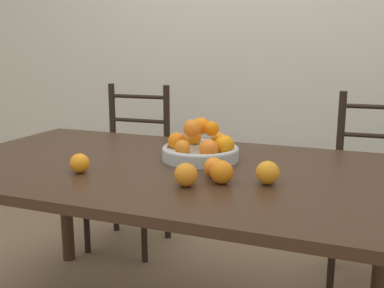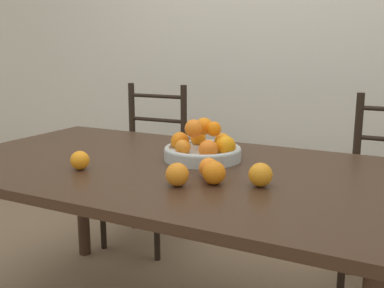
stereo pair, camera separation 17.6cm
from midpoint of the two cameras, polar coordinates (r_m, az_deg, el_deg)
wall_back at (r=3.17m, az=6.81°, el=13.49°), size 8.00×0.06×2.60m
dining_table at (r=1.81m, az=-6.24°, el=-5.22°), size 1.84×1.06×0.76m
fruit_bowl at (r=1.85m, az=-1.59°, el=-0.53°), size 0.32×0.32×0.17m
orange_loose_0 at (r=1.60m, az=-0.36°, el=-3.01°), size 0.07×0.07×0.07m
orange_loose_1 at (r=1.52m, az=0.49°, el=-3.63°), size 0.08×0.08×0.08m
orange_loose_2 at (r=1.50m, az=-4.17°, el=-3.96°), size 0.08×0.08×0.08m
orange_loose_3 at (r=1.73m, az=-16.94°, el=-2.38°), size 0.07×0.07×0.07m
orange_loose_4 at (r=1.52m, az=6.34°, el=-3.69°), size 0.08×0.08×0.08m
chair_left at (r=2.82m, az=-9.59°, el=-3.46°), size 0.44×0.42×1.00m
chair_right at (r=2.44m, az=20.39°, el=-6.54°), size 0.44×0.42×1.00m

